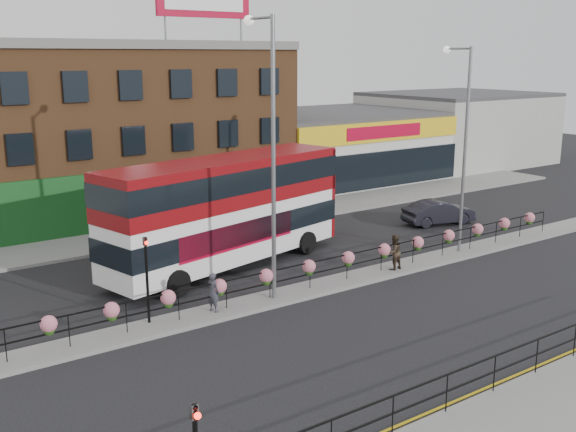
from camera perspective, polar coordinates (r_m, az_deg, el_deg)
ground at (r=28.81m, az=3.46°, el=-5.98°), size 120.00×120.00×0.00m
north_pavement at (r=38.47m, az=-7.76°, el=-0.96°), size 60.00×4.00×0.15m
median at (r=28.78m, az=3.47°, el=-5.84°), size 60.00×1.60×0.15m
yellow_line_inner at (r=22.67m, az=19.33°, el=-12.35°), size 60.00×0.10×0.01m
yellow_line_outer at (r=22.58m, az=19.70°, el=-12.48°), size 60.00×0.10×0.01m
brick_building at (r=43.36m, az=-17.65°, el=6.95°), size 25.00×12.21×10.30m
supermarket at (r=53.16m, az=3.60°, el=5.96°), size 15.00×12.25×5.30m
warehouse_east at (r=63.40m, az=14.09°, el=7.26°), size 14.50×12.00×6.30m
median_railing at (r=28.48m, az=3.49°, el=-4.00°), size 30.04×0.56×1.23m
south_railing at (r=20.57m, az=17.12°, el=-11.96°), size 20.04×0.05×1.12m
double_decker_bus at (r=30.75m, az=-5.23°, el=1.27°), size 12.85×5.68×5.07m
car at (r=39.99m, az=12.66°, el=0.31°), size 3.42×4.92×1.40m
pedestrian_a at (r=25.60m, az=-6.34°, el=-6.42°), size 0.75×0.66×1.52m
pedestrian_b at (r=30.66m, az=8.96°, el=-3.03°), size 0.79×0.62×1.61m
lamp_column_west at (r=25.78m, az=-1.61°, el=6.86°), size 0.39×1.92×10.92m
lamp_column_east at (r=33.40m, az=14.51°, el=6.87°), size 0.35×1.73×9.85m
traffic_light_median at (r=24.43m, az=-11.91°, el=-3.77°), size 0.15×0.28×3.65m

